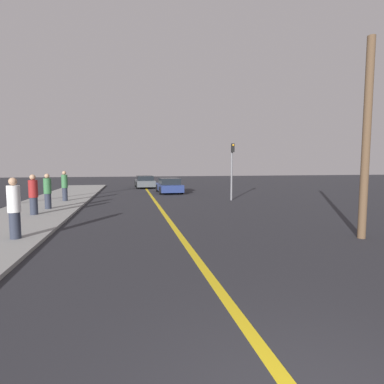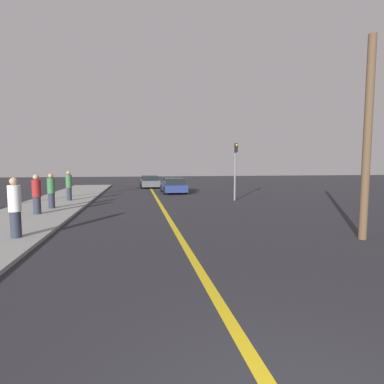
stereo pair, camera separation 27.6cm
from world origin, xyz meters
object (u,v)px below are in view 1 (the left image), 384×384
at_px(car_near_right_lane, 169,186).
at_px(pedestrian_near_curb, 14,208).
at_px(traffic_light, 232,165).
at_px(pedestrian_by_sign, 65,186).
at_px(pedestrian_far_standing, 48,191).
at_px(pedestrian_mid_group, 33,195).
at_px(utility_pole, 366,140).
at_px(car_ahead_center, 145,182).

distance_m(car_near_right_lane, pedestrian_near_curb, 16.38).
xyz_separation_m(car_near_right_lane, traffic_light, (3.30, -6.14, 1.69)).
bearing_deg(traffic_light, pedestrian_by_sign, 174.47).
distance_m(pedestrian_far_standing, traffic_light, 10.93).
height_order(car_near_right_lane, pedestrian_mid_group, pedestrian_mid_group).
relative_size(pedestrian_mid_group, traffic_light, 0.48).
bearing_deg(pedestrian_far_standing, pedestrian_mid_group, -94.33).
xyz_separation_m(pedestrian_near_curb, utility_pole, (10.53, -1.71, 2.05)).
bearing_deg(pedestrian_far_standing, pedestrian_by_sign, 87.72).
distance_m(car_ahead_center, pedestrian_mid_group, 17.70).
distance_m(car_ahead_center, pedestrian_by_sign, 12.76).
relative_size(car_ahead_center, pedestrian_far_standing, 2.56).
bearing_deg(pedestrian_far_standing, car_ahead_center, 69.47).
xyz_separation_m(car_near_right_lane, car_ahead_center, (-1.69, 6.39, 0.01)).
relative_size(pedestrian_far_standing, traffic_light, 0.48).
xyz_separation_m(pedestrian_far_standing, pedestrian_by_sign, (0.14, 3.41, 0.04)).
xyz_separation_m(pedestrian_near_curb, traffic_light, (9.92, 8.84, 1.26)).
height_order(car_near_right_lane, pedestrian_far_standing, pedestrian_far_standing).
bearing_deg(utility_pole, pedestrian_by_sign, 133.73).
bearing_deg(pedestrian_near_curb, car_ahead_center, 77.03).
distance_m(pedestrian_by_sign, traffic_light, 10.57).
height_order(pedestrian_mid_group, pedestrian_by_sign, pedestrian_by_sign).
relative_size(pedestrian_near_curb, traffic_light, 0.50).
relative_size(car_ahead_center, utility_pole, 0.74).
height_order(pedestrian_far_standing, pedestrian_by_sign, pedestrian_by_sign).
distance_m(car_ahead_center, pedestrian_near_curb, 21.94).
bearing_deg(car_near_right_lane, pedestrian_near_curb, -114.58).
bearing_deg(utility_pole, car_near_right_lane, 103.20).
xyz_separation_m(pedestrian_by_sign, traffic_light, (10.45, -1.01, 1.25)).
bearing_deg(pedestrian_by_sign, utility_pole, -46.27).
relative_size(pedestrian_near_curb, pedestrian_by_sign, 1.00).
bearing_deg(pedestrian_by_sign, traffic_light, -5.53).
xyz_separation_m(car_ahead_center, pedestrian_far_standing, (-5.59, -14.93, 0.40)).
bearing_deg(pedestrian_mid_group, car_near_right_lane, 54.37).
relative_size(car_ahead_center, pedestrian_near_curb, 2.48).
bearing_deg(traffic_light, car_near_right_lane, 118.27).
relative_size(car_near_right_lane, pedestrian_far_standing, 2.33).
xyz_separation_m(car_near_right_lane, pedestrian_near_curb, (-6.61, -14.98, 0.43)).
bearing_deg(utility_pole, pedestrian_mid_group, 150.79).
relative_size(car_ahead_center, traffic_light, 1.23).
height_order(pedestrian_near_curb, utility_pole, utility_pole).
height_order(traffic_light, utility_pole, utility_pole).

